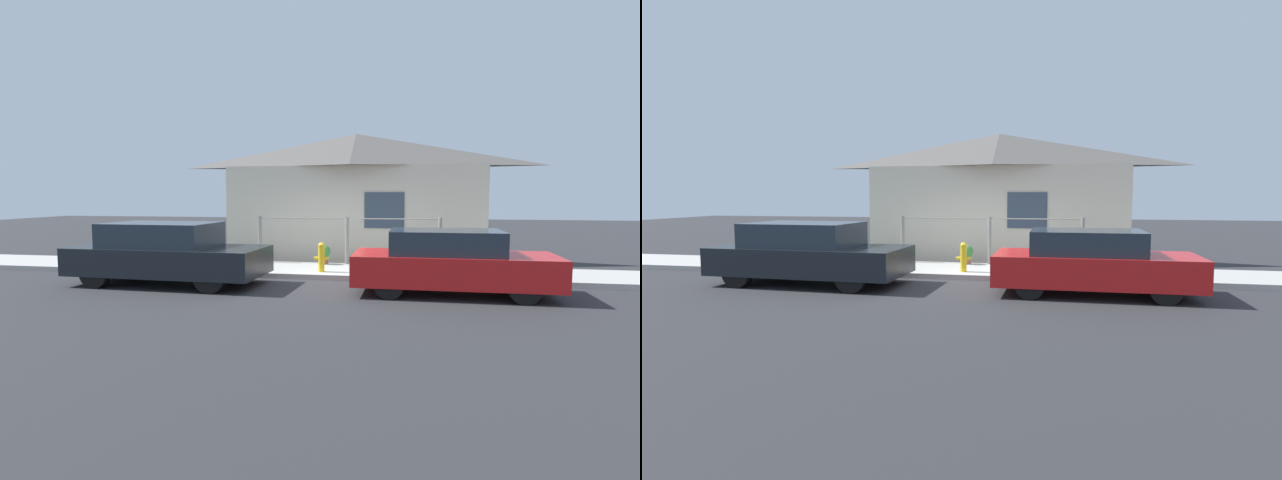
{
  "view_description": "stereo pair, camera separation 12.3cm",
  "coord_description": "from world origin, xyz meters",
  "views": [
    {
      "loc": [
        1.75,
        -11.15,
        1.97
      ],
      "look_at": [
        -0.42,
        0.3,
        0.9
      ],
      "focal_mm": 28.0,
      "sensor_mm": 36.0,
      "label": 1
    },
    {
      "loc": [
        1.87,
        -11.12,
        1.97
      ],
      "look_at": [
        -0.42,
        0.3,
        0.9
      ],
      "focal_mm": 28.0,
      "sensor_mm": 36.0,
      "label": 2
    }
  ],
  "objects": [
    {
      "name": "potted_plant_corner",
      "position": [
        1.96,
        1.48,
        0.44
      ],
      "size": [
        0.5,
        0.5,
        0.59
      ],
      "color": "brown",
      "rests_on": "sidewalk"
    },
    {
      "name": "potted_plant_near_hydrant",
      "position": [
        -0.59,
        1.79,
        0.41
      ],
      "size": [
        0.34,
        0.34,
        0.51
      ],
      "color": "#9E5638",
      "rests_on": "sidewalk"
    },
    {
      "name": "sidewalk",
      "position": [
        0.0,
        1.03,
        0.06
      ],
      "size": [
        24.0,
        2.06,
        0.12
      ],
      "color": "#B2AFA8",
      "rests_on": "ground_plane"
    },
    {
      "name": "ground_plane",
      "position": [
        0.0,
        0.0,
        0.0
      ],
      "size": [
        60.0,
        60.0,
        0.0
      ],
      "primitive_type": "plane",
      "color": "#2D2D30"
    },
    {
      "name": "house",
      "position": [
        0.0,
        3.76,
        3.03
      ],
      "size": [
        7.81,
        2.23,
        3.77
      ],
      "color": "beige",
      "rests_on": "ground_plane"
    },
    {
      "name": "car_left",
      "position": [
        -3.55,
        -1.12,
        0.68
      ],
      "size": [
        4.25,
        1.91,
        1.35
      ],
      "rotation": [
        0.0,
        0.0,
        -0.03
      ],
      "color": "black",
      "rests_on": "ground_plane"
    },
    {
      "name": "fire_hydrant",
      "position": [
        -0.42,
        0.49,
        0.49
      ],
      "size": [
        0.36,
        0.16,
        0.7
      ],
      "color": "yellow",
      "rests_on": "sidewalk"
    },
    {
      "name": "potted_plant_by_fence",
      "position": [
        -3.71,
        1.76,
        0.53
      ],
      "size": [
        0.59,
        0.59,
        0.72
      ],
      "color": "#9E5638",
      "rests_on": "sidewalk"
    },
    {
      "name": "fence",
      "position": [
        0.0,
        1.91,
        0.81
      ],
      "size": [
        4.9,
        0.1,
        1.26
      ],
      "color": "gray",
      "rests_on": "sidewalk"
    },
    {
      "name": "car_right",
      "position": [
        2.47,
        -1.13,
        0.64
      ],
      "size": [
        3.9,
        1.67,
        1.27
      ],
      "rotation": [
        0.0,
        0.0,
        -0.0
      ],
      "color": "red",
      "rests_on": "ground_plane"
    }
  ]
}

